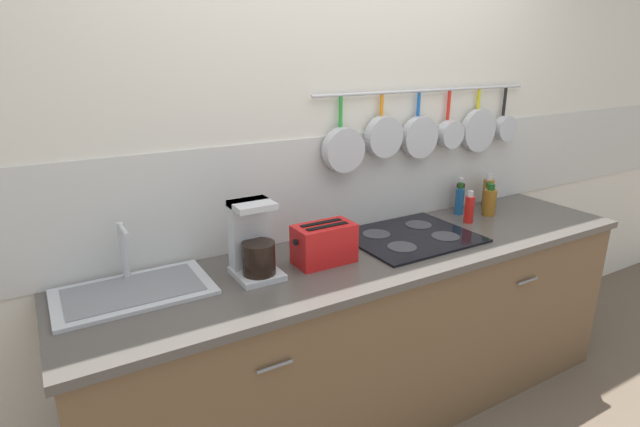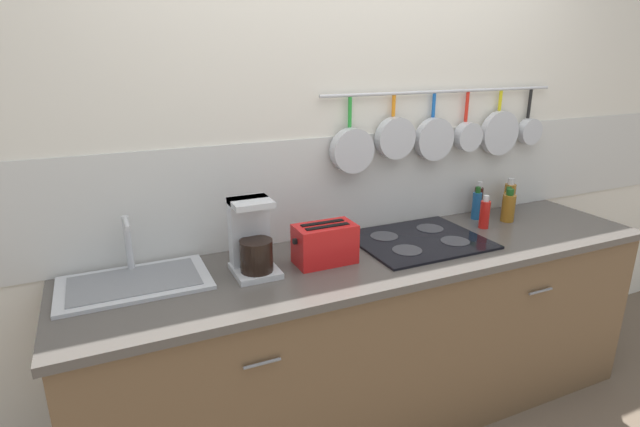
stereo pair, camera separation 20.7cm
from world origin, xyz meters
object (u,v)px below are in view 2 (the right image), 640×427
bottle_cooking_wine (485,214)px  bottle_olive_oil (477,205)px  bottle_sesame_oil (478,200)px  bottle_vinegar (508,207)px  bottle_hot_sauce (509,197)px  toaster (325,244)px  bottle_dish_soap (507,203)px  coffee_maker (252,242)px

bottle_cooking_wine → bottle_olive_oil: bearing=64.9°
bottle_sesame_oil → bottle_vinegar: bottle_sesame_oil is taller
bottle_olive_oil → bottle_hot_sauce: bottle_hot_sauce is taller
bottle_olive_oil → bottle_sesame_oil: bearing=43.3°
toaster → bottle_vinegar: bottle_vinegar is taller
bottle_dish_soap → bottle_cooking_wine: bearing=-157.0°
toaster → bottle_hot_sauce: bottle_hot_sauce is taller
coffee_maker → bottle_cooking_wine: (1.25, 0.02, -0.05)m
coffee_maker → bottle_dish_soap: coffee_maker is taller
bottle_cooking_wine → bottle_dish_soap: size_ratio=1.08×
bottle_olive_oil → bottle_sesame_oil: 0.08m
bottle_vinegar → bottle_dish_soap: 0.11m
bottle_sesame_oil → bottle_hot_sauce: bearing=-4.9°
bottle_sesame_oil → bottle_dish_soap: bottle_sesame_oil is taller
toaster → bottle_dish_soap: toaster is taller
bottle_olive_oil → bottle_vinegar: bottle_olive_oil is taller
bottle_hot_sauce → coffee_maker: bearing=-173.2°
bottle_vinegar → bottle_dish_soap: size_ratio=1.10×
toaster → bottle_olive_oil: (1.00, 0.19, -0.01)m
coffee_maker → bottle_olive_oil: (1.31, 0.15, -0.05)m
bottle_olive_oil → coffee_maker: bearing=-173.4°
bottle_cooking_wine → bottle_sesame_oil: size_ratio=0.92×
coffee_maker → bottle_dish_soap: 1.52m
bottle_dish_soap → bottle_hot_sauce: bottle_hot_sauce is taller
bottle_olive_oil → bottle_hot_sauce: size_ratio=0.95×
bottle_olive_oil → bottle_sesame_oil: bottle_sesame_oil is taller
bottle_olive_oil → bottle_sesame_oil: size_ratio=0.96×
bottle_vinegar → bottle_dish_soap: bottle_vinegar is taller
bottle_dish_soap → bottle_olive_oil: bearing=174.5°
coffee_maker → bottle_dish_soap: size_ratio=1.93×
coffee_maker → bottle_olive_oil: coffee_maker is taller
coffee_maker → bottle_cooking_wine: bearing=0.9°
toaster → bottle_vinegar: (1.13, 0.09, -0.01)m
toaster → bottle_olive_oil: bottle_olive_oil is taller
coffee_maker → bottle_sesame_oil: (1.37, 0.21, -0.05)m
bottle_vinegar → coffee_maker: bearing=-177.9°
coffee_maker → bottle_sesame_oil: bearing=8.6°
bottle_cooking_wine → coffee_maker: bearing=-179.1°
bottle_dish_soap → bottle_hot_sauce: bearing=40.2°
coffee_maker → bottle_olive_oil: bearing=6.6°
toaster → bottle_hot_sauce: (1.28, 0.23, -0.00)m
toaster → bottle_sesame_oil: bearing=13.3°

